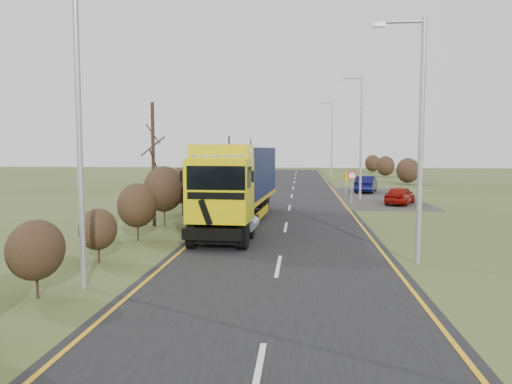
{
  "coord_description": "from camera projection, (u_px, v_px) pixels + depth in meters",
  "views": [
    {
      "loc": [
        0.69,
        -19.89,
        3.82
      ],
      "look_at": [
        -1.24,
        1.7,
        1.92
      ],
      "focal_mm": 35.0,
      "sensor_mm": 36.0,
      "label": 1
    }
  ],
  "objects": [
    {
      "name": "ground",
      "position": [
        283.0,
        243.0,
        20.13
      ],
      "size": [
        160.0,
        160.0,
        0.0
      ],
      "primitive_type": "plane",
      "color": "#3E4A1F",
      "rests_on": "ground"
    },
    {
      "name": "road",
      "position": [
        289.0,
        212.0,
        30.05
      ],
      "size": [
        8.0,
        120.0,
        0.02
      ],
      "primitive_type": "cube",
      "color": "black",
      "rests_on": "ground"
    },
    {
      "name": "layby",
      "position": [
        374.0,
        197.0,
        39.4
      ],
      "size": [
        6.0,
        18.0,
        0.02
      ],
      "primitive_type": "cube",
      "color": "#292624",
      "rests_on": "ground"
    },
    {
      "name": "lane_markings",
      "position": [
        289.0,
        212.0,
        29.75
      ],
      "size": [
        7.52,
        116.0,
        0.01
      ],
      "color": "#CB9213",
      "rests_on": "road"
    },
    {
      "name": "hedgerow",
      "position": [
        183.0,
        187.0,
        28.36
      ],
      "size": [
        2.24,
        102.04,
        6.05
      ],
      "color": "black",
      "rests_on": "ground"
    },
    {
      "name": "lorry",
      "position": [
        239.0,
        180.0,
        25.15
      ],
      "size": [
        3.04,
        14.36,
        3.97
      ],
      "rotation": [
        0.0,
        0.0,
        -0.06
      ],
      "color": "black",
      "rests_on": "ground"
    },
    {
      "name": "car_red_hatchback",
      "position": [
        400.0,
        195.0,
        33.94
      ],
      "size": [
        2.84,
        4.01,
        1.27
      ],
      "primitive_type": "imported",
      "rotation": [
        0.0,
        0.0,
        2.73
      ],
      "color": "maroon",
      "rests_on": "ground"
    },
    {
      "name": "car_blue_sedan",
      "position": [
        366.0,
        184.0,
        43.29
      ],
      "size": [
        2.52,
        4.61,
        1.44
      ],
      "primitive_type": "imported",
      "rotation": [
        0.0,
        0.0,
        2.9
      ],
      "color": "#090933",
      "rests_on": "ground"
    },
    {
      "name": "streetlight_near",
      "position": [
        418.0,
        131.0,
        16.22
      ],
      "size": [
        1.71,
        0.18,
        8.01
      ],
      "color": "#9C9FA2",
      "rests_on": "ground"
    },
    {
      "name": "streetlight_mid",
      "position": [
        360.0,
        132.0,
        36.83
      ],
      "size": [
        1.94,
        0.18,
        9.13
      ],
      "color": "#9C9FA2",
      "rests_on": "ground"
    },
    {
      "name": "streetlight_far",
      "position": [
        331.0,
        136.0,
        64.48
      ],
      "size": [
        2.08,
        0.2,
        9.81
      ],
      "color": "#9C9FA2",
      "rests_on": "ground"
    },
    {
      "name": "left_pole",
      "position": [
        79.0,
        124.0,
        13.27
      ],
      "size": [
        0.16,
        0.16,
        8.96
      ],
      "primitive_type": "cylinder",
      "color": "#9C9FA2",
      "rests_on": "ground"
    },
    {
      "name": "speed_sign",
      "position": [
        352.0,
        181.0,
        34.08
      ],
      "size": [
        0.63,
        0.1,
        2.3
      ],
      "color": "#9C9FA2",
      "rests_on": "ground"
    },
    {
      "name": "warning_board",
      "position": [
        346.0,
        181.0,
        40.29
      ],
      "size": [
        0.73,
        0.11,
        1.91
      ],
      "color": "#9C9FA2",
      "rests_on": "ground"
    }
  ]
}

